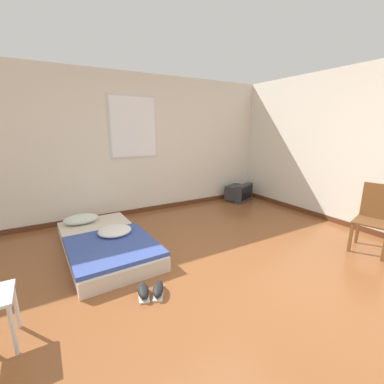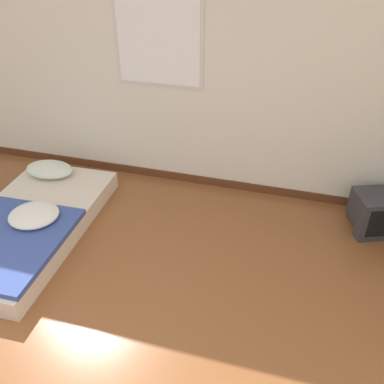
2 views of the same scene
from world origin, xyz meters
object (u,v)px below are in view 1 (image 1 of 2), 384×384
at_px(mattress_bed, 105,242).
at_px(crt_tv, 239,193).
at_px(wooden_chair, 376,213).
at_px(sneaker_pair, 151,290).

xyz_separation_m(mattress_bed, crt_tv, (3.21, 1.00, 0.07)).
height_order(crt_tv, wooden_chair, wooden_chair).
bearing_deg(sneaker_pair, crt_tv, 36.35).
xyz_separation_m(crt_tv, sneaker_pair, (-3.04, -2.24, -0.14)).
height_order(mattress_bed, crt_tv, crt_tv).
distance_m(wooden_chair, sneaker_pair, 3.10).
bearing_deg(sneaker_pair, wooden_chair, -10.88).
bearing_deg(crt_tv, wooden_chair, -90.59).
bearing_deg(wooden_chair, mattress_bed, 150.27).
bearing_deg(sneaker_pair, mattress_bed, 97.94).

